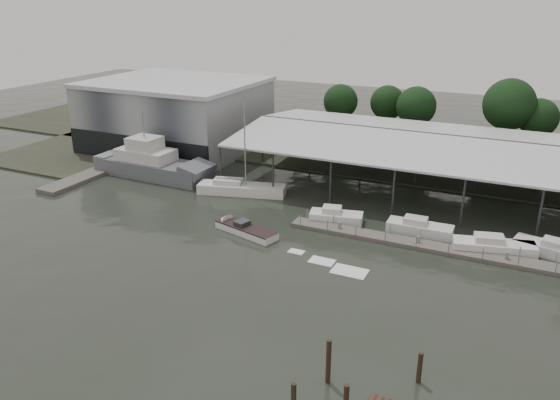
% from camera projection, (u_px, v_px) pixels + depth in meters
% --- Properties ---
extents(ground, '(200.00, 200.00, 0.00)m').
position_uv_depth(ground, '(241.00, 261.00, 49.90)').
color(ground, '#262C23').
rests_on(ground, ground).
extents(land_strip_far, '(140.00, 30.00, 0.30)m').
position_uv_depth(land_strip_far, '(372.00, 148.00, 85.31)').
color(land_strip_far, '#33382A').
rests_on(land_strip_far, ground).
extents(land_strip_west, '(20.00, 40.00, 0.30)m').
position_uv_depth(land_strip_west, '(119.00, 138.00, 91.19)').
color(land_strip_west, '#33382A').
rests_on(land_strip_west, ground).
extents(storage_warehouse, '(24.50, 20.50, 10.50)m').
position_uv_depth(storage_warehouse, '(176.00, 114.00, 84.48)').
color(storage_warehouse, gray).
rests_on(storage_warehouse, ground).
extents(covered_boat_shed, '(58.24, 24.00, 6.96)m').
position_uv_depth(covered_boat_shed, '(480.00, 144.00, 64.54)').
color(covered_boat_shed, '#BABDBF').
rests_on(covered_boat_shed, ground).
extents(trawler_dock, '(3.00, 18.00, 0.50)m').
position_uv_depth(trawler_dock, '(97.00, 172.00, 73.63)').
color(trawler_dock, '#625E57').
rests_on(trawler_dock, ground).
extents(floating_dock, '(28.00, 2.00, 1.40)m').
position_uv_depth(floating_dock, '(428.00, 246.00, 52.27)').
color(floating_dock, '#625E57').
rests_on(floating_dock, ground).
extents(grey_trawler, '(16.89, 5.32, 8.84)m').
position_uv_depth(grey_trawler, '(153.00, 165.00, 72.30)').
color(grey_trawler, '#575B60').
rests_on(grey_trawler, ground).
extents(white_sailboat, '(10.92, 5.35, 12.88)m').
position_uv_depth(white_sailboat, '(240.00, 189.00, 66.22)').
color(white_sailboat, white).
rests_on(white_sailboat, ground).
extents(speedboat_underway, '(18.40, 6.51, 2.00)m').
position_uv_depth(speedboat_underway, '(242.00, 228.00, 55.75)').
color(speedboat_underway, white).
rests_on(speedboat_underway, ground).
extents(moored_cruiser_0, '(5.91, 3.33, 1.70)m').
position_uv_depth(moored_cruiser_0, '(336.00, 216.00, 58.12)').
color(moored_cruiser_0, white).
rests_on(moored_cruiser_0, ground).
extents(moored_cruiser_1, '(6.55, 2.31, 1.70)m').
position_uv_depth(moored_cruiser_1, '(419.00, 228.00, 55.35)').
color(moored_cruiser_1, white).
rests_on(moored_cruiser_1, ground).
extents(moored_cruiser_2, '(7.82, 3.96, 1.70)m').
position_uv_depth(moored_cruiser_2, '(493.00, 246.00, 51.33)').
color(moored_cruiser_2, white).
rests_on(moored_cruiser_2, ground).
extents(horizon_tree_line, '(70.47, 11.95, 11.36)m').
position_uv_depth(horizon_tree_line, '(530.00, 115.00, 79.23)').
color(horizon_tree_line, black).
rests_on(horizon_tree_line, ground).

